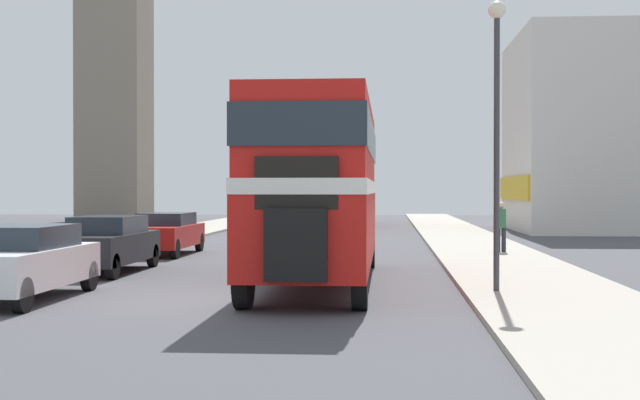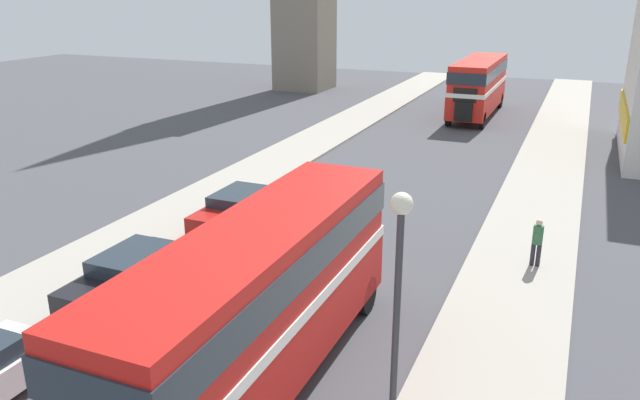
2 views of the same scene
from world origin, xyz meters
name	(u,v)px [view 2 (image 2 of 2)]	position (x,y,z in m)	size (l,w,h in m)	color
double_decker_bus	(260,295)	(1.92, 3.22, 2.43)	(2.41, 10.87, 4.07)	red
bus_distant	(478,82)	(0.88, 38.09, 2.43)	(2.55, 10.50, 4.06)	red
car_parked_mid	(129,275)	(-3.86, 5.60, 0.77)	(1.68, 4.56, 1.48)	black
car_parked_far	(237,208)	(-3.93, 12.09, 0.74)	(1.72, 4.54, 1.40)	red
pedestrian_walking	(537,240)	(7.20, 12.56, 1.05)	(0.33, 0.33, 1.64)	#282833
street_lamp	(397,310)	(5.67, 1.06, 3.96)	(0.36, 0.36, 5.86)	#38383D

